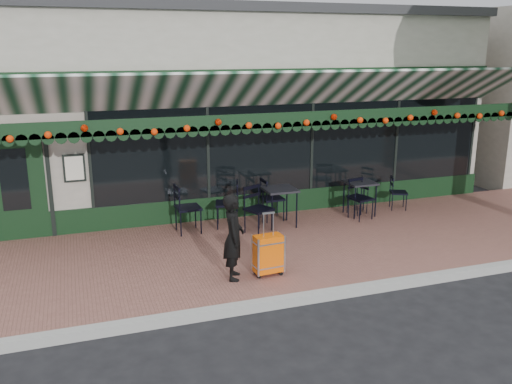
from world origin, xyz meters
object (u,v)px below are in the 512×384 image
object	(u,v)px
suitcase	(268,254)
chair_b_right	(272,199)
chair_b_left	(227,204)
cafe_table_a	(360,185)
chair_b_front	(259,210)
cafe_table_b	(280,192)
chair_a_right	(399,193)
chair_solo	(188,208)
chair_a_front	(361,199)
woman	(234,237)
chair_a_left	(358,197)

from	to	relation	value
suitcase	chair_b_right	xyz separation A→B (m)	(1.10, 2.76, 0.11)
chair_b_left	suitcase	bearing A→B (deg)	15.25
cafe_table_a	chair_b_front	size ratio (longest dim) A/B	0.78
cafe_table_b	chair_b_left	distance (m)	1.12
chair_a_right	chair_solo	world-z (taller)	chair_solo
suitcase	chair_b_left	distance (m)	2.62
cafe_table_a	chair_a_front	distance (m)	0.38
suitcase	chair_b_left	size ratio (longest dim) A/B	1.08
chair_a_front	chair_a_right	bearing A→B (deg)	4.95
chair_a_right	chair_a_front	size ratio (longest dim) A/B	0.87
cafe_table_a	chair_solo	bearing A→B (deg)	179.08
suitcase	chair_solo	distance (m)	2.66
chair_b_right	chair_solo	xyz separation A→B (m)	(-1.90, -0.23, 0.04)
cafe_table_b	chair_solo	xyz separation A→B (m)	(-1.91, 0.19, -0.22)
woman	chair_b_right	bearing A→B (deg)	-15.47
woman	chair_b_front	distance (m)	2.26
chair_a_right	suitcase	bearing A→B (deg)	144.56
cafe_table_a	chair_a_left	xyz separation A→B (m)	(0.01, 0.10, -0.31)
chair_b_right	chair_solo	size ratio (longest dim) A/B	0.93
cafe_table_a	chair_b_front	bearing A→B (deg)	-169.96
woman	chair_b_right	distance (m)	3.19
chair_a_left	chair_a_front	world-z (taller)	chair_a_front
cafe_table_b	chair_b_right	world-z (taller)	chair_b_right
chair_b_left	chair_solo	world-z (taller)	chair_solo
chair_b_left	chair_b_right	xyz separation A→B (m)	(1.05, 0.15, -0.03)
suitcase	woman	bearing A→B (deg)	169.49
chair_b_left	chair_solo	distance (m)	0.85
cafe_table_b	chair_b_left	size ratio (longest dim) A/B	0.82
cafe_table_a	chair_b_right	distance (m)	2.01
chair_a_left	chair_a_right	world-z (taller)	chair_a_right
cafe_table_b	chair_b_front	xyz separation A→B (m)	(-0.57, -0.32, -0.24)
cafe_table_b	chair_a_left	size ratio (longest dim) A/B	1.07
cafe_table_b	chair_a_front	world-z (taller)	chair_a_front
chair_a_left	woman	bearing A→B (deg)	-75.50
cafe_table_b	chair_a_right	bearing A→B (deg)	4.33
chair_a_left	cafe_table_b	bearing A→B (deg)	-103.30
suitcase	cafe_table_a	world-z (taller)	suitcase
woman	cafe_table_a	distance (m)	4.37
chair_b_left	chair_solo	bearing A→B (deg)	-68.16
cafe_table_a	chair_solo	world-z (taller)	chair_solo
cafe_table_a	chair_a_right	xyz separation A→B (m)	(1.07, 0.10, -0.30)
suitcase	chair_a_left	world-z (taller)	suitcase
woman	chair_solo	xyz separation A→B (m)	(-0.22, 2.47, -0.20)
chair_a_left	chair_a_front	bearing A→B (deg)	-39.15
chair_a_front	suitcase	bearing A→B (deg)	-155.46
chair_a_left	chair_solo	distance (m)	3.88
suitcase	chair_a_right	world-z (taller)	suitcase
chair_b_right	cafe_table_b	bearing A→B (deg)	-179.55
chair_a_left	suitcase	bearing A→B (deg)	-70.18
cafe_table_a	chair_b_right	xyz separation A→B (m)	(-1.97, 0.29, -0.22)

